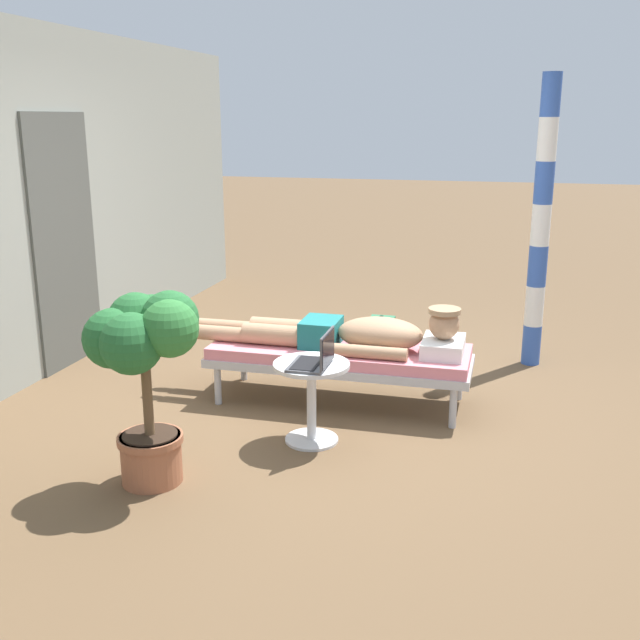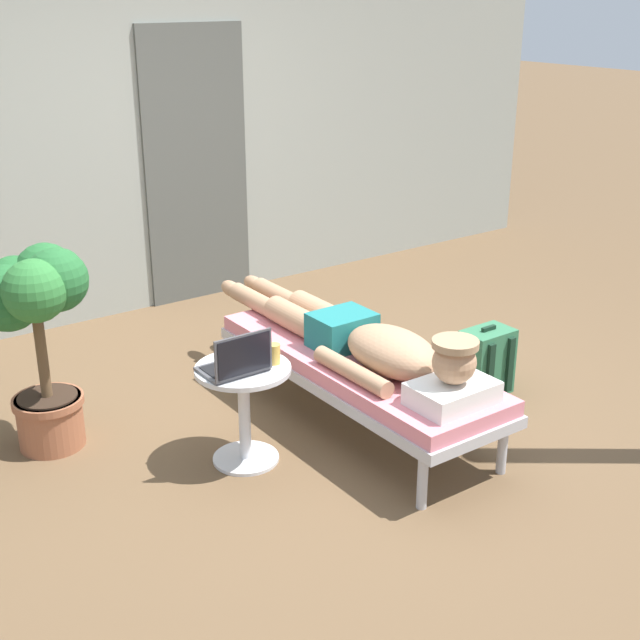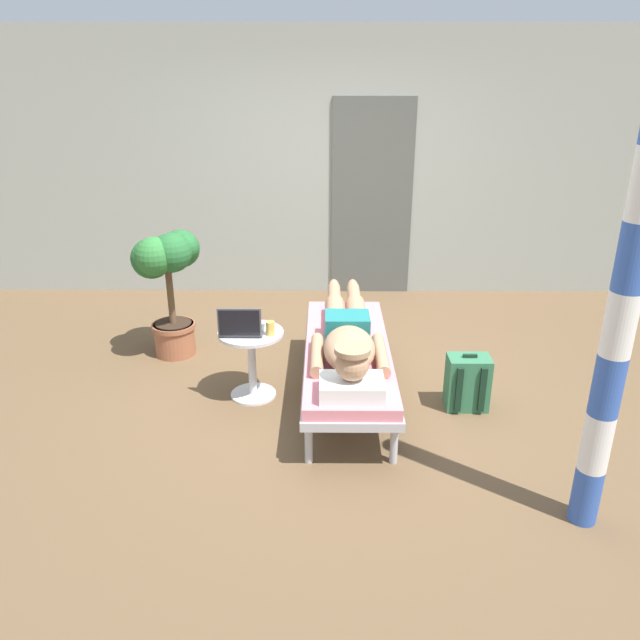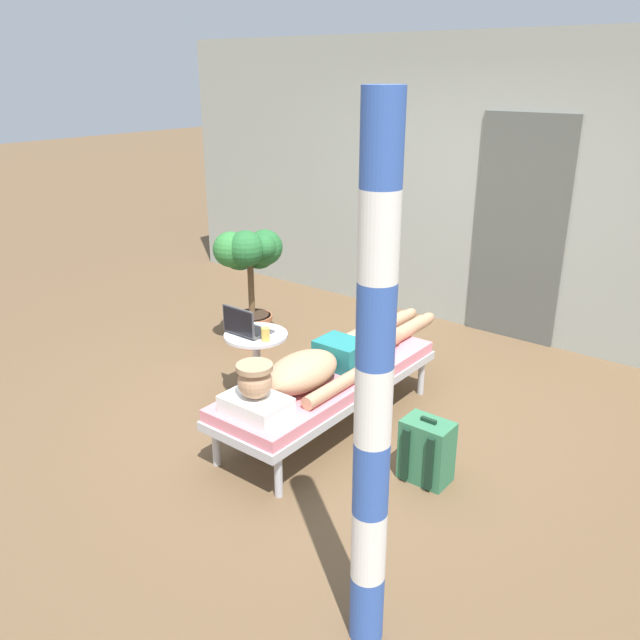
{
  "view_description": "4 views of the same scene",
  "coord_description": "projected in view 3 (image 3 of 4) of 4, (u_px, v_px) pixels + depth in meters",
  "views": [
    {
      "loc": [
        -4.75,
        -1.27,
        2.0
      ],
      "look_at": [
        -0.01,
        -0.04,
        0.65
      ],
      "focal_mm": 41.59,
      "sensor_mm": 36.0,
      "label": 1
    },
    {
      "loc": [
        -2.47,
        -3.46,
        2.27
      ],
      "look_at": [
        0.07,
        0.08,
        0.57
      ],
      "focal_mm": 48.05,
      "sensor_mm": 36.0,
      "label": 2
    },
    {
      "loc": [
        -0.0,
        -4.25,
        2.31
      ],
      "look_at": [
        -0.03,
        -0.23,
        0.66
      ],
      "focal_mm": 34.81,
      "sensor_mm": 36.0,
      "label": 3
    },
    {
      "loc": [
        2.64,
        -3.37,
        2.38
      ],
      "look_at": [
        -0.07,
        0.07,
        0.69
      ],
      "focal_mm": 36.55,
      "sensor_mm": 36.0,
      "label": 4
    }
  ],
  "objects": [
    {
      "name": "ground_plane",
      "position": [
        324.0,
        388.0,
        4.81
      ],
      "size": [
        40.0,
        40.0,
        0.0
      ],
      "primitive_type": "plane",
      "color": "brown"
    },
    {
      "name": "house_wall_back",
      "position": [
        341.0,
        165.0,
        6.46
      ],
      "size": [
        7.6,
        0.2,
        2.7
      ],
      "primitive_type": "cube",
      "color": "#999E93",
      "rests_on": "ground"
    },
    {
      "name": "house_door_panel",
      "position": [
        372.0,
        199.0,
        6.49
      ],
      "size": [
        0.84,
        0.03,
        2.04
      ],
      "primitive_type": "cube",
      "color": "#545651",
      "rests_on": "ground"
    },
    {
      "name": "lounge_chair",
      "position": [
        348.0,
        355.0,
        4.55
      ],
      "size": [
        0.63,
        1.87,
        0.42
      ],
      "color": "#B7B7BC",
      "rests_on": "ground"
    },
    {
      "name": "person_reclining",
      "position": [
        348.0,
        337.0,
        4.43
      ],
      "size": [
        0.53,
        2.17,
        0.33
      ],
      "color": "white",
      "rests_on": "lounge_chair"
    },
    {
      "name": "side_table",
      "position": [
        252.0,
        353.0,
        4.56
      ],
      "size": [
        0.48,
        0.48,
        0.52
      ],
      "color": "silver",
      "rests_on": "ground"
    },
    {
      "name": "laptop",
      "position": [
        241.0,
        327.0,
        4.43
      ],
      "size": [
        0.31,
        0.24,
        0.23
      ],
      "color": "#4C4C51",
      "rests_on": "side_table"
    },
    {
      "name": "drink_glass",
      "position": [
        271.0,
        328.0,
        4.43
      ],
      "size": [
        0.06,
        0.06,
        0.1
      ],
      "primitive_type": "cylinder",
      "color": "gold",
      "rests_on": "side_table"
    },
    {
      "name": "backpack",
      "position": [
        467.0,
        383.0,
        4.47
      ],
      "size": [
        0.3,
        0.26,
        0.42
      ],
      "color": "#33724C",
      "rests_on": "ground"
    },
    {
      "name": "potted_plant",
      "position": [
        168.0,
        269.0,
        5.09
      ],
      "size": [
        0.56,
        0.66,
        1.1
      ],
      "color": "#9E5B3D",
      "rests_on": "ground"
    },
    {
      "name": "porch_post",
      "position": [
        620.0,
        324.0,
        2.97
      ],
      "size": [
        0.15,
        0.15,
        2.33
      ],
      "color": "#3359B2",
      "rests_on": "ground"
    }
  ]
}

